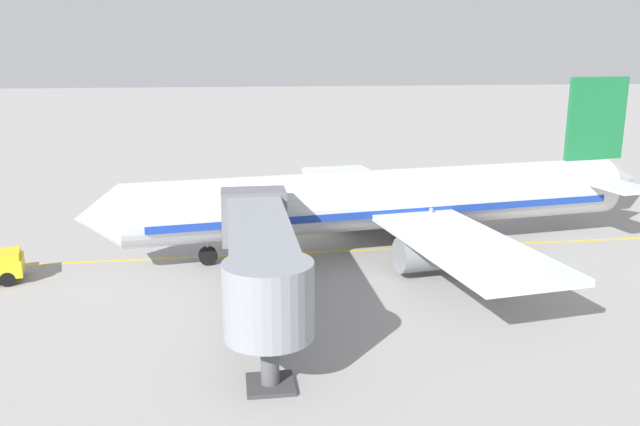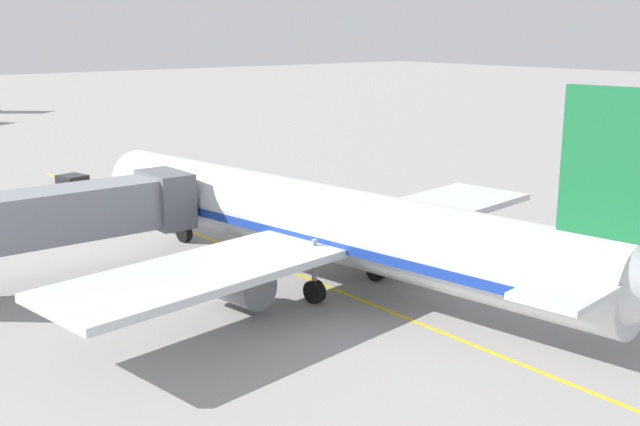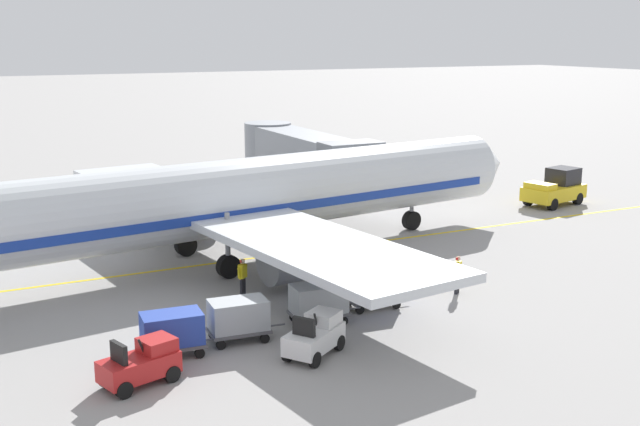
# 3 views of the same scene
# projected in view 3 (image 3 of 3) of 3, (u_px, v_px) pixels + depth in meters

# --- Properties ---
(ground_plane) EXTENTS (400.00, 400.00, 0.00)m
(ground_plane) POSITION_uv_depth(u_px,v_px,m) (221.00, 262.00, 39.36)
(ground_plane) COLOR gray
(gate_lead_in_line) EXTENTS (0.24, 80.00, 0.01)m
(gate_lead_in_line) POSITION_uv_depth(u_px,v_px,m) (221.00, 262.00, 39.36)
(gate_lead_in_line) COLOR gold
(gate_lead_in_line) RESTS_ON ground
(parked_airliner) EXTENTS (30.43, 37.31, 10.63)m
(parked_airliner) POSITION_uv_depth(u_px,v_px,m) (236.00, 198.00, 38.97)
(parked_airliner) COLOR silver
(parked_airliner) RESTS_ON ground
(jet_bridge) EXTENTS (15.04, 3.50, 4.98)m
(jet_bridge) POSITION_uv_depth(u_px,v_px,m) (303.00, 154.00, 51.90)
(jet_bridge) COLOR gray
(jet_bridge) RESTS_ON ground
(pushback_tractor) EXTENTS (3.12, 4.78, 2.40)m
(pushback_tractor) POSITION_uv_depth(u_px,v_px,m) (555.00, 188.00, 52.54)
(pushback_tractor) COLOR gold
(pushback_tractor) RESTS_ON ground
(baggage_tug_lead) EXTENTS (2.17, 2.77, 1.62)m
(baggage_tug_lead) POSITION_uv_depth(u_px,v_px,m) (374.00, 264.00, 36.59)
(baggage_tug_lead) COLOR gold
(baggage_tug_lead) RESTS_ON ground
(baggage_tug_trailing) EXTENTS (2.39, 2.75, 1.62)m
(baggage_tug_trailing) POSITION_uv_depth(u_px,v_px,m) (315.00, 336.00, 27.84)
(baggage_tug_trailing) COLOR silver
(baggage_tug_trailing) RESTS_ON ground
(baggage_tug_spare) EXTENTS (1.89, 2.74, 1.62)m
(baggage_tug_spare) POSITION_uv_depth(u_px,v_px,m) (142.00, 363.00, 25.49)
(baggage_tug_spare) COLOR #B21E1E
(baggage_tug_spare) RESTS_ON ground
(baggage_cart_front) EXTENTS (1.49, 2.95, 1.58)m
(baggage_cart_front) POSITION_uv_depth(u_px,v_px,m) (373.00, 285.00, 32.68)
(baggage_cart_front) COLOR #4C4C51
(baggage_cart_front) RESTS_ON ground
(baggage_cart_second_in_train) EXTENTS (1.49, 2.95, 1.58)m
(baggage_cart_second_in_train) POSITION_uv_depth(u_px,v_px,m) (319.00, 300.00, 30.84)
(baggage_cart_second_in_train) COLOR #4C4C51
(baggage_cart_second_in_train) RESTS_ON ground
(baggage_cart_third_in_train) EXTENTS (1.49, 2.95, 1.58)m
(baggage_cart_third_in_train) POSITION_uv_depth(u_px,v_px,m) (238.00, 317.00, 29.04)
(baggage_cart_third_in_train) COLOR #4C4C51
(baggage_cart_third_in_train) RESTS_ON ground
(baggage_cart_tail_end) EXTENTS (1.49, 2.95, 1.58)m
(baggage_cart_tail_end) POSITION_uv_depth(u_px,v_px,m) (172.00, 330.00, 27.68)
(baggage_cart_tail_end) COLOR #4C4C51
(baggage_cart_tail_end) RESTS_ON ground
(ground_crew_wing_walker) EXTENTS (0.49, 0.64, 1.69)m
(ground_crew_wing_walker) POSITION_uv_depth(u_px,v_px,m) (243.00, 275.00, 34.01)
(ground_crew_wing_walker) COLOR #232328
(ground_crew_wing_walker) RESTS_ON ground
(ground_crew_loader) EXTENTS (0.46, 0.66, 1.69)m
(ground_crew_loader) POSITION_uv_depth(u_px,v_px,m) (457.00, 273.00, 34.41)
(ground_crew_loader) COLOR #232328
(ground_crew_loader) RESTS_ON ground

